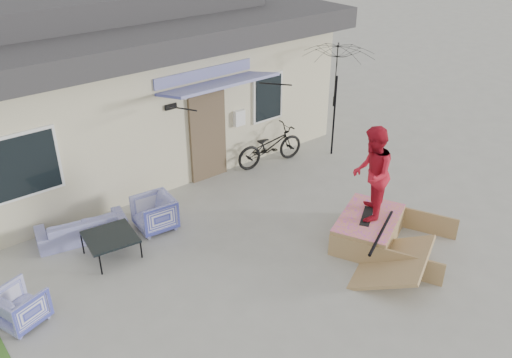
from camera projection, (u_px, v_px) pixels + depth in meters
ground at (307, 289)px, 9.27m from camera, size 90.00×90.00×0.00m
house at (98, 72)px, 13.84m from camera, size 10.80×8.49×4.10m
loveseat at (81, 223)px, 10.48m from camera, size 1.78×0.84×0.67m
armchair_left at (20, 305)px, 8.40m from camera, size 0.83×0.85×0.70m
armchair_right at (154, 212)px, 10.76m from camera, size 0.77×0.81×0.77m
coffee_table at (112, 246)px, 10.01m from camera, size 1.00×1.00×0.44m
bicycle at (270, 142)px, 13.24m from camera, size 1.91×0.84×1.18m
patio_umbrella at (336, 90)px, 13.19m from camera, size 1.94×1.82×2.20m
skate_ramp at (368, 229)px, 10.44m from camera, size 2.31×2.57×0.52m
skateboard at (367, 216)px, 10.32m from camera, size 0.71×0.54×0.05m
skater at (372, 173)px, 9.88m from camera, size 1.14×1.10×1.84m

